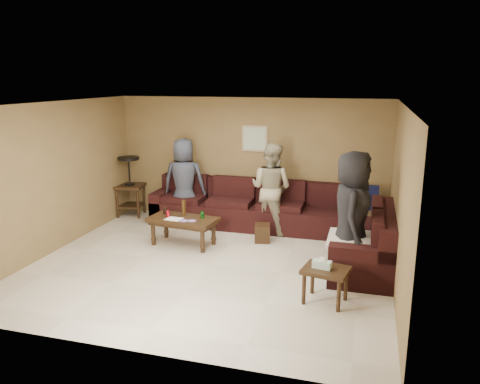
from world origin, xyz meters
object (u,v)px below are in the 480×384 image
Objects in this scene: sectional_sofa at (280,221)px; end_table_left at (130,185)px; waste_bin at (262,233)px; person_left at (184,181)px; side_table_right at (325,273)px; person_right at (352,214)px; person_middle at (271,188)px; coffee_table at (183,222)px.

end_table_left reaches higher than sectional_sofa.
person_left is at bearing 158.76° from waste_bin.
side_table_right reaches higher than waste_bin.
person_middle is at bearing 42.67° from person_right.
waste_bin is 0.17× the size of person_right.
coffee_table is at bearing 149.63° from side_table_right.
coffee_table is 2.97m from person_right.
person_right is at bearing -44.27° from sectional_sofa.
person_left is 0.92× the size of person_right.
sectional_sofa is 2.69× the size of person_left.
person_right is at bearing 143.45° from person_left.
person_left is at bearing 138.22° from side_table_right.
waste_bin is at bearing 55.59° from person_right.
end_table_left reaches higher than coffee_table.
side_table_right is 2.97m from person_middle.
person_left is at bearing -7.96° from end_table_left.
sectional_sofa is 1.75m from coffee_table.
end_table_left is 1.34m from person_left.
sectional_sofa is 3.68× the size of end_table_left.
person_middle reaches higher than end_table_left.
person_right reaches higher than coffee_table.
person_middle is 2.23m from person_right.
coffee_table is 2.27m from end_table_left.
person_right is at bearing 150.78° from person_middle.
coffee_table is 1.91× the size of side_table_right.
person_middle reaches higher than side_table_right.
person_left reaches higher than waste_bin.
end_table_left is at bearing 146.27° from side_table_right.
person_left reaches higher than side_table_right.
person_left is (-1.77, 0.69, 0.70)m from waste_bin.
end_table_left is at bearing 169.46° from sectional_sofa.
side_table_right is 4.15m from person_left.
person_right is (2.88, -0.50, 0.52)m from coffee_table.
person_left is (-0.46, 1.21, 0.44)m from coffee_table.
end_table_left is 0.73× the size of person_left.
person_middle is at bearing 167.16° from person_left.
person_middle is (-1.28, 2.64, 0.45)m from side_table_right.
end_table_left is at bearing 11.49° from person_middle.
coffee_table is 1.43m from waste_bin.
coffee_table is at bearing 101.33° from person_left.
coffee_table is at bearing -158.08° from waste_bin.
person_right is at bearing -33.16° from waste_bin.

